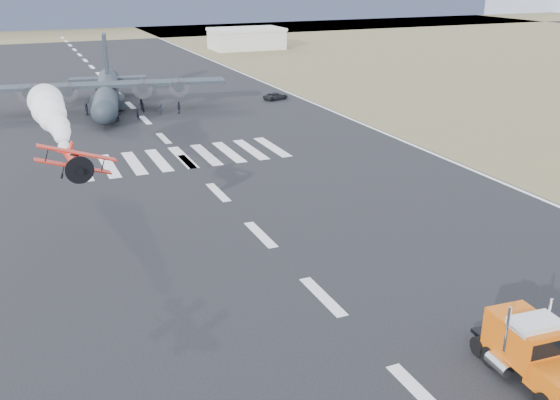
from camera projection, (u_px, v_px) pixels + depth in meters
ground at (422, 395)px, 34.20m from camera, size 500.00×500.00×0.00m
scrub_far at (56, 31)px, 231.91m from camera, size 500.00×80.00×0.00m
runway_markings at (164, 138)px, 85.77m from camera, size 60.00×260.00×0.01m
ridge_seg_d at (47, 8)px, 255.42m from camera, size 150.00×50.00×13.00m
ridge_seg_e at (200, 2)px, 279.30m from camera, size 150.00×50.00×15.00m
hangar_right at (247, 38)px, 179.23m from camera, size 20.50×12.50×5.90m
semi_truck at (530, 350)px, 35.00m from camera, size 3.41×8.72×3.87m
aerobatic_biplane at (74, 161)px, 48.01m from camera, size 5.74×5.35×3.17m
smoke_trail at (48, 110)px, 64.41m from camera, size 3.76×23.06×3.76m
transport_aircraft at (107, 91)px, 102.82m from camera, size 38.63×31.65×11.17m
support_vehicle at (276, 96)px, 110.78m from camera, size 4.99×3.25×1.28m
crew_a at (143, 108)px, 100.31m from camera, size 0.67×0.72×1.58m
crew_b at (141, 105)px, 102.53m from camera, size 0.69×0.97×1.82m
crew_c at (160, 109)px, 99.11m from camera, size 1.10×1.22×1.76m
crew_d at (179, 107)px, 100.24m from camera, size 0.79×1.20×1.89m
crew_e at (86, 109)px, 99.18m from camera, size 0.96×1.07×1.86m
crew_f at (117, 116)px, 94.84m from camera, size 1.64×1.23×1.72m
crew_g at (138, 114)px, 96.09m from camera, size 0.72×0.77×1.70m
crew_h at (57, 116)px, 95.03m from camera, size 0.85×0.97×1.70m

